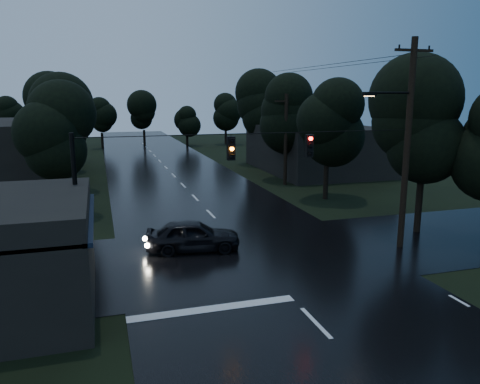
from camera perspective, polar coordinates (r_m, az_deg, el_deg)
main_road at (r=39.17m, az=-6.95°, el=0.79°), size 12.00×120.00×0.02m
cross_street at (r=22.22m, az=1.24°, el=-7.71°), size 60.00×9.00×0.02m
building_far_right at (r=46.96m, az=9.22°, el=5.26°), size 10.00×14.00×4.40m
building_far_left at (r=48.73m, az=-25.68°, el=4.84°), size 10.00×16.00×5.00m
utility_pole_main at (r=23.59m, az=19.57°, el=5.86°), size 3.50×0.30×10.00m
utility_pole_far at (r=39.01m, az=5.60°, el=6.53°), size 2.00×0.30×7.50m
anchor_pole_left at (r=19.44m, az=-19.27°, el=-2.02°), size 0.18×0.18×6.00m
span_signals at (r=20.30m, az=3.70°, el=5.62°), size 15.00×0.37×1.12m
tree_corner_near at (r=26.69m, az=21.66°, el=7.91°), size 4.48×4.48×9.44m
tree_left_a at (r=30.09m, az=-21.68°, el=6.82°), size 3.92×3.92×8.26m
tree_left_b at (r=38.07m, az=-21.70°, el=8.26°), size 4.20×4.20×8.85m
tree_left_c at (r=48.07m, az=-21.52°, el=9.29°), size 4.48×4.48×9.44m
tree_right_a at (r=33.75m, az=10.69°, el=8.53°), size 4.20×4.20×8.85m
tree_right_b at (r=41.22m, az=6.28°, el=9.74°), size 4.48×4.48×9.44m
tree_right_c at (r=50.75m, az=2.43°, el=10.60°), size 4.76×4.76×10.03m
car at (r=22.72m, az=-5.74°, el=-5.30°), size 4.70×2.43×1.53m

